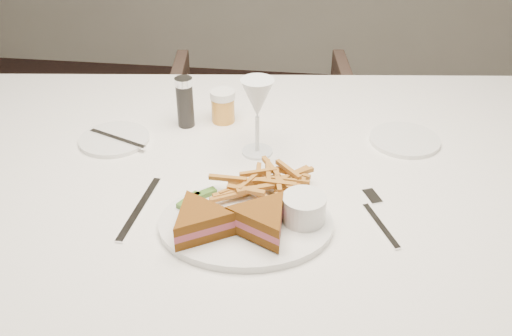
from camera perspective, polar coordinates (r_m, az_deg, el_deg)
The scene contains 3 objects.
table at distance 1.43m, azimuth 0.26°, elevation -13.34°, with size 1.57×1.05×0.75m, color white.
chair_far at distance 2.11m, azimuth 0.55°, elevation 2.20°, with size 0.66×0.62×0.68m, color #48352C.
table_setting at distance 1.11m, azimuth -0.80°, elevation -1.11°, with size 0.82×0.58×0.18m.
Camera 1 is at (0.47, -0.79, 1.41)m, focal length 40.00 mm.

